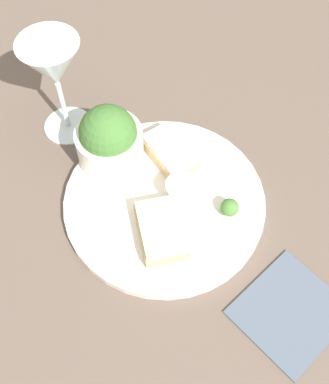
{
  "coord_description": "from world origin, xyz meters",
  "views": [
    {
      "loc": [
        0.24,
        -0.25,
        0.6
      ],
      "look_at": [
        0.0,
        0.0,
        0.03
      ],
      "focal_mm": 45.0,
      "sensor_mm": 36.0,
      "label": 1
    }
  ],
  "objects_px": {
    "sauce_ramekin": "(182,190)",
    "wine_glass": "(53,69)",
    "napkin": "(290,311)",
    "salad_bowl": "(107,141)",
    "cheese_toast_far": "(170,153)",
    "cheese_toast_near": "(161,230)"
  },
  "relations": [
    {
      "from": "sauce_ramekin",
      "to": "wine_glass",
      "type": "distance_m",
      "value": 0.24
    },
    {
      "from": "sauce_ramekin",
      "to": "napkin",
      "type": "height_order",
      "value": "sauce_ramekin"
    },
    {
      "from": "wine_glass",
      "to": "napkin",
      "type": "relative_size",
      "value": 1.28
    },
    {
      "from": "salad_bowl",
      "to": "napkin",
      "type": "height_order",
      "value": "salad_bowl"
    },
    {
      "from": "cheese_toast_far",
      "to": "wine_glass",
      "type": "bearing_deg",
      "value": -160.6
    },
    {
      "from": "napkin",
      "to": "salad_bowl",
      "type": "bearing_deg",
      "value": 179.78
    },
    {
      "from": "cheese_toast_far",
      "to": "wine_glass",
      "type": "relative_size",
      "value": 0.58
    },
    {
      "from": "salad_bowl",
      "to": "cheese_toast_near",
      "type": "height_order",
      "value": "salad_bowl"
    },
    {
      "from": "cheese_toast_near",
      "to": "napkin",
      "type": "distance_m",
      "value": 0.19
    },
    {
      "from": "napkin",
      "to": "cheese_toast_far",
      "type": "bearing_deg",
      "value": 166.59
    },
    {
      "from": "sauce_ramekin",
      "to": "cheese_toast_far",
      "type": "relative_size",
      "value": 0.47
    },
    {
      "from": "salad_bowl",
      "to": "cheese_toast_far",
      "type": "distance_m",
      "value": 0.09
    },
    {
      "from": "sauce_ramekin",
      "to": "cheese_toast_far",
      "type": "height_order",
      "value": "sauce_ramekin"
    },
    {
      "from": "sauce_ramekin",
      "to": "salad_bowl",
      "type": "bearing_deg",
      "value": -168.3
    },
    {
      "from": "sauce_ramekin",
      "to": "cheese_toast_near",
      "type": "relative_size",
      "value": 0.43
    },
    {
      "from": "salad_bowl",
      "to": "sauce_ramekin",
      "type": "distance_m",
      "value": 0.13
    },
    {
      "from": "wine_glass",
      "to": "sauce_ramekin",
      "type": "bearing_deg",
      "value": 5.39
    },
    {
      "from": "sauce_ramekin",
      "to": "cheese_toast_far",
      "type": "xyz_separation_m",
      "value": [
        -0.06,
        0.04,
        -0.0
      ]
    },
    {
      "from": "cheese_toast_near",
      "to": "napkin",
      "type": "xyz_separation_m",
      "value": [
        0.19,
        0.04,
        -0.02
      ]
    },
    {
      "from": "cheese_toast_near",
      "to": "wine_glass",
      "type": "height_order",
      "value": "wine_glass"
    },
    {
      "from": "salad_bowl",
      "to": "napkin",
      "type": "relative_size",
      "value": 0.73
    },
    {
      "from": "cheese_toast_near",
      "to": "wine_glass",
      "type": "relative_size",
      "value": 0.64
    }
  ]
}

